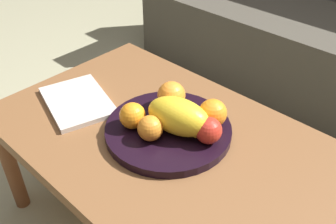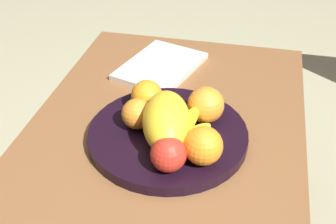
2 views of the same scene
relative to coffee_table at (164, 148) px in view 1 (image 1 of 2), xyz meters
name	(u,v)px [view 1 (image 1 of 2)]	position (x,y,z in m)	size (l,w,h in m)	color
coffee_table	(164,148)	(0.00, 0.00, 0.00)	(1.01, 0.64, 0.43)	brown
couch	(312,27)	(-0.15, 1.26, -0.08)	(1.70, 0.70, 0.90)	#474238
fruit_bowl	(168,130)	(0.00, 0.02, 0.06)	(0.36, 0.36, 0.03)	black
melon_large_front	(178,116)	(0.03, 0.02, 0.12)	(0.18, 0.10, 0.10)	yellow
orange_front	(151,129)	(0.00, -0.05, 0.11)	(0.07, 0.07, 0.07)	orange
orange_left	(171,95)	(-0.06, 0.09, 0.11)	(0.08, 0.08, 0.08)	orange
orange_right	(133,116)	(-0.07, -0.05, 0.11)	(0.07, 0.07, 0.07)	orange
orange_back	(213,113)	(0.08, 0.11, 0.11)	(0.08, 0.08, 0.08)	orange
apple_left	(208,130)	(0.12, 0.04, 0.11)	(0.07, 0.07, 0.07)	red
banana_bunch	(189,116)	(0.03, 0.07, 0.10)	(0.16, 0.12, 0.06)	gold
magazine	(78,101)	(-0.31, -0.07, 0.06)	(0.25, 0.18, 0.02)	beige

